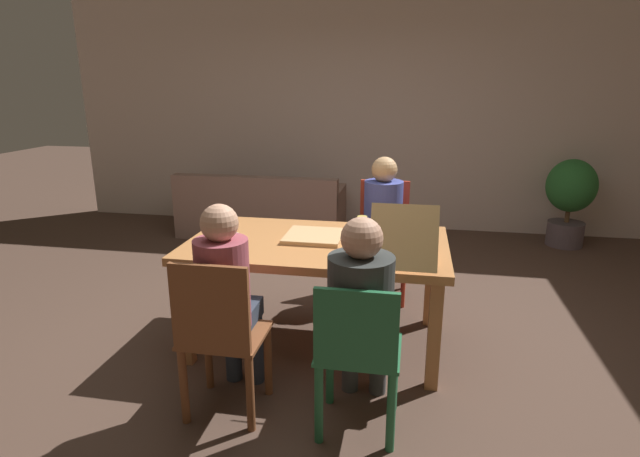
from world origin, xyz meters
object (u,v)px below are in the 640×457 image
(plate_1, at_px, (415,235))
(couch, at_px, (262,212))
(chair_0, at_px, (383,233))
(pizza_box_1, at_px, (404,249))
(person_0, at_px, (382,219))
(potted_plant, at_px, (570,196))
(drinking_glass_0, at_px, (386,229))
(chair_1, at_px, (358,355))
(chair_2, at_px, (220,335))
(drinking_glass_2, at_px, (362,223))
(person_2, at_px, (227,291))
(drinking_glass_1, at_px, (223,219))
(pizza_box_0, at_px, (314,236))
(person_1, at_px, (361,303))
(dining_table, at_px, (317,253))
(plate_0, at_px, (224,236))

(plate_1, xyz_separation_m, couch, (-1.82, 2.28, -0.49))
(chair_0, distance_m, pizza_box_1, 1.28)
(plate_1, height_order, couch, plate_1)
(person_0, distance_m, potted_plant, 2.72)
(drinking_glass_0, bearing_deg, chair_1, -93.39)
(chair_2, xyz_separation_m, drinking_glass_2, (0.63, 1.24, 0.31))
(potted_plant, bearing_deg, chair_2, -126.65)
(chair_1, xyz_separation_m, person_2, (-0.74, 0.15, 0.23))
(chair_2, height_order, person_2, person_2)
(drinking_glass_1, bearing_deg, drinking_glass_2, 3.53)
(couch, bearing_deg, chair_2, -76.72)
(person_0, relative_size, drinking_glass_2, 11.49)
(chair_2, bearing_deg, potted_plant, 53.35)
(couch, bearing_deg, chair_1, -65.77)
(person_0, bearing_deg, pizza_box_1, -79.58)
(chair_1, height_order, pizza_box_0, chair_1)
(person_2, bearing_deg, pizza_box_1, 30.60)
(couch, bearing_deg, chair_0, -44.16)
(person_0, bearing_deg, pizza_box_0, -118.27)
(person_1, height_order, potted_plant, person_1)
(person_0, distance_m, chair_1, 1.80)
(person_0, bearing_deg, couch, 132.93)
(dining_table, relative_size, chair_0, 1.78)
(pizza_box_0, distance_m, pizza_box_1, 0.68)
(chair_0, bearing_deg, person_1, -90.00)
(dining_table, xyz_separation_m, person_1, (0.39, -0.80, 0.02))
(plate_0, height_order, drinking_glass_1, drinking_glass_1)
(chair_1, distance_m, chair_2, 0.74)
(person_2, height_order, plate_1, person_2)
(person_1, xyz_separation_m, chair_2, (-0.74, -0.12, -0.19))
(chair_1, relative_size, pizza_box_1, 1.56)
(chair_0, bearing_deg, person_0, -90.00)
(person_2, distance_m, pizza_box_0, 0.91)
(person_2, bearing_deg, plate_0, 111.81)
(chair_0, bearing_deg, dining_table, -111.11)
(chair_2, height_order, potted_plant, potted_plant)
(pizza_box_1, relative_size, drinking_glass_1, 5.43)
(couch, bearing_deg, drinking_glass_2, -56.82)
(chair_0, bearing_deg, potted_plant, 41.05)
(dining_table, relative_size, drinking_glass_1, 16.99)
(drinking_glass_2, height_order, couch, drinking_glass_2)
(chair_0, bearing_deg, person_2, -112.52)
(chair_0, bearing_deg, drinking_glass_1, -146.83)
(chair_1, distance_m, couch, 3.79)
(person_2, bearing_deg, drinking_glass_2, 60.32)
(drinking_glass_2, relative_size, couch, 0.05)
(pizza_box_0, bearing_deg, person_2, -110.78)
(pizza_box_0, distance_m, plate_1, 0.71)
(pizza_box_1, relative_size, drinking_glass_0, 4.20)
(pizza_box_1, height_order, drinking_glass_2, pizza_box_1)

